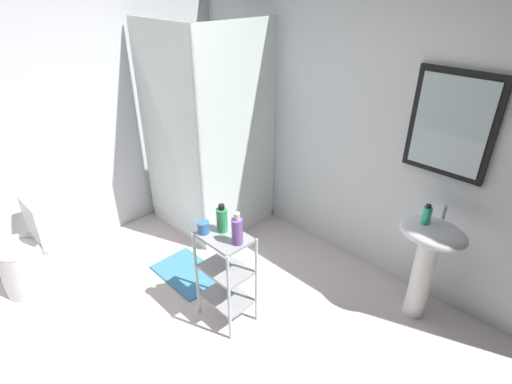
% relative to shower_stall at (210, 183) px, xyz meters
% --- Properties ---
extents(ground_plane, '(4.20, 4.20, 0.02)m').
position_rel_shower_stall_xyz_m(ground_plane, '(1.20, -1.23, -0.47)').
color(ground_plane, silver).
extents(wall_back, '(4.20, 0.14, 2.50)m').
position_rel_shower_stall_xyz_m(wall_back, '(1.21, 0.62, 0.79)').
color(wall_back, silver).
rests_on(wall_back, ground_plane).
extents(wall_left, '(0.10, 4.20, 2.50)m').
position_rel_shower_stall_xyz_m(wall_left, '(-0.65, -1.23, 0.79)').
color(wall_left, silver).
rests_on(wall_left, ground_plane).
extents(shower_stall, '(0.92, 0.92, 2.00)m').
position_rel_shower_stall_xyz_m(shower_stall, '(0.00, 0.00, 0.00)').
color(shower_stall, white).
rests_on(shower_stall, ground_plane).
extents(pedestal_sink, '(0.46, 0.37, 0.81)m').
position_rel_shower_stall_xyz_m(pedestal_sink, '(2.09, 0.29, 0.12)').
color(pedestal_sink, white).
rests_on(pedestal_sink, ground_plane).
extents(sink_faucet, '(0.03, 0.03, 0.10)m').
position_rel_shower_stall_xyz_m(sink_faucet, '(2.09, 0.41, 0.40)').
color(sink_faucet, silver).
rests_on(sink_faucet, pedestal_sink).
extents(toilet, '(0.37, 0.49, 0.76)m').
position_rel_shower_stall_xyz_m(toilet, '(-0.28, -1.65, -0.15)').
color(toilet, white).
rests_on(toilet, ground_plane).
extents(storage_cart, '(0.38, 0.28, 0.74)m').
position_rel_shower_stall_xyz_m(storage_cart, '(1.11, -0.75, -0.03)').
color(storage_cart, silver).
rests_on(storage_cart, ground_plane).
extents(hand_soap_bottle, '(0.06, 0.06, 0.14)m').
position_rel_shower_stall_xyz_m(hand_soap_bottle, '(2.03, 0.26, 0.41)').
color(hand_soap_bottle, '#2DBC99').
rests_on(hand_soap_bottle, pedestal_sink).
extents(body_wash_bottle_green, '(0.08, 0.08, 0.21)m').
position_rel_shower_stall_xyz_m(body_wash_bottle_green, '(1.05, -0.72, 0.37)').
color(body_wash_bottle_green, '#329C5D').
rests_on(body_wash_bottle_green, storage_cart).
extents(conditioner_bottle_purple, '(0.07, 0.07, 0.23)m').
position_rel_shower_stall_xyz_m(conditioner_bottle_purple, '(1.23, -0.74, 0.38)').
color(conditioner_bottle_purple, '#7D55A6').
rests_on(conditioner_bottle_purple, storage_cart).
extents(rinse_cup, '(0.08, 0.08, 0.09)m').
position_rel_shower_stall_xyz_m(rinse_cup, '(0.98, -0.82, 0.32)').
color(rinse_cup, '#3870B2').
rests_on(rinse_cup, storage_cart).
extents(bath_mat, '(0.60, 0.40, 0.02)m').
position_rel_shower_stall_xyz_m(bath_mat, '(0.49, -0.68, -0.45)').
color(bath_mat, teal).
rests_on(bath_mat, ground_plane).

